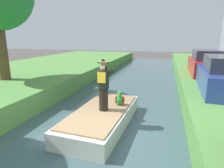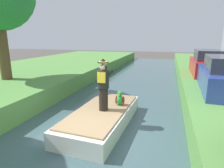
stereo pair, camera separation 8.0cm
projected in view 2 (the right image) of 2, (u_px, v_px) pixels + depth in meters
ground_plane at (90, 143)px, 6.00m from camera, size 80.00×80.00×0.00m
canal_water at (90, 142)px, 5.98m from camera, size 5.88×48.00×0.10m
boat at (102, 117)px, 6.99m from camera, size 2.00×4.28×0.61m
person_pirate at (103, 85)px, 6.62m from camera, size 0.61×0.42×1.85m
parrot_plush at (120, 99)px, 7.28m from camera, size 0.36×0.34×0.57m
parked_car_blue at (224, 77)px, 7.96m from camera, size 1.88×4.07×1.50m
parked_car_red at (207, 64)px, 11.73m from camera, size 1.73×4.01×1.50m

